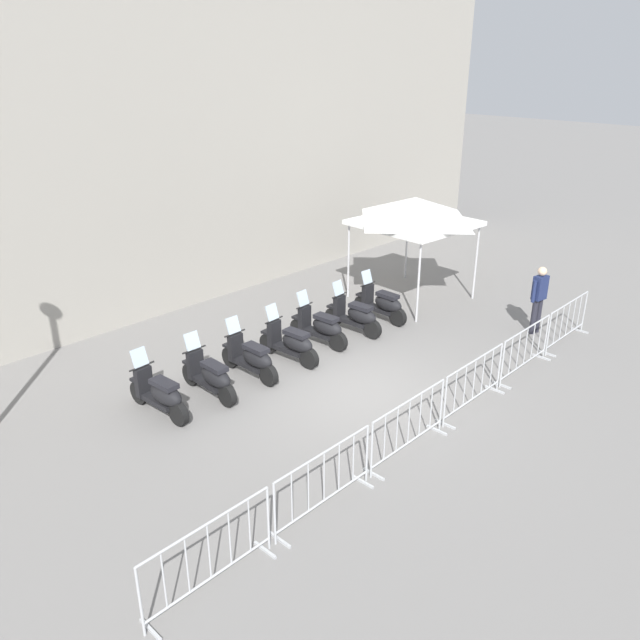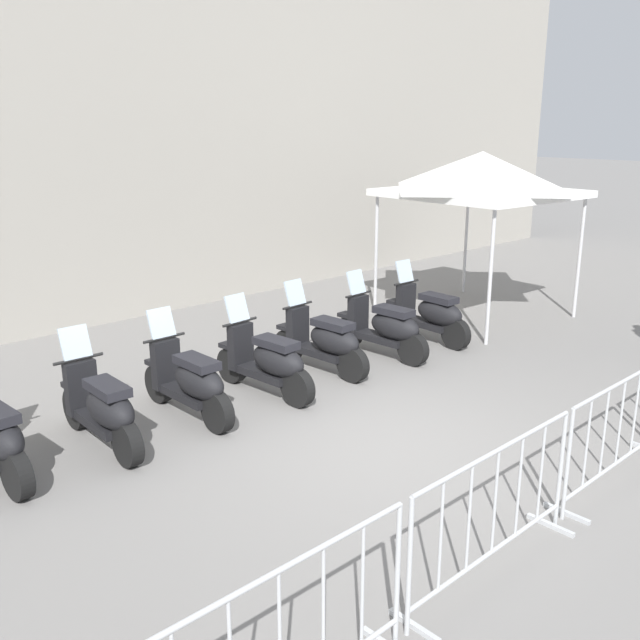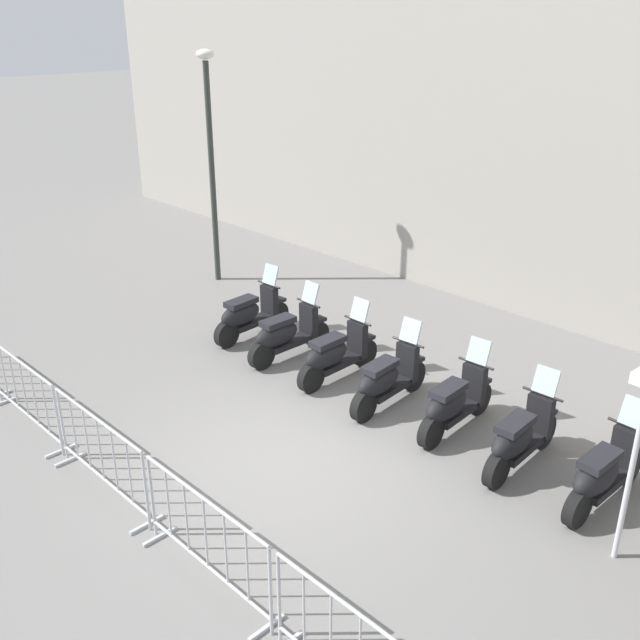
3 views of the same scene
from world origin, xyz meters
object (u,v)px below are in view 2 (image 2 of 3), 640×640
Objects in this scene: motorcycle_6 at (430,314)px; canopy_tent at (481,175)px; motorcycle_1 at (102,409)px; barrier_segment_3 at (619,432)px; motorcycle_2 at (190,382)px; barrier_segment_2 at (494,513)px; motorcycle_4 at (324,341)px; motorcycle_3 at (267,362)px; motorcycle_5 at (384,328)px.

motorcycle_6 is 0.59× the size of canopy_tent.
motorcycle_1 is 0.85× the size of barrier_segment_3.
motorcycle_2 and motorcycle_6 have the same top height.
motorcycle_2 is 4.12m from barrier_segment_2.
motorcycle_3 is at bearing -169.55° from motorcycle_4.
canopy_tent is (5.18, 0.82, 2.06)m from motorcycle_3.
motorcycle_2 is 6.68m from canopy_tent.
canopy_tent is (6.30, 0.83, 2.06)m from motorcycle_2.
motorcycle_4 is (3.34, 0.33, 0.00)m from motorcycle_1.
motorcycle_3 is 0.85× the size of barrier_segment_3.
canopy_tent is (2.95, 0.67, 2.06)m from motorcycle_5.
canopy_tent is at bearing 12.86° from motorcycle_5.
motorcycle_2 is at bearing -174.45° from motorcycle_4.
canopy_tent is at bearing 8.62° from motorcycle_4.
motorcycle_1 is 1.00× the size of motorcycle_3.
motorcycle_5 is at bearing 3.48° from motorcycle_1.
barrier_segment_2 is (-3.03, -4.26, 0.07)m from motorcycle_5.
motorcycle_2 is 1.00× the size of motorcycle_6.
barrier_segment_2 is at bearing -85.66° from motorcycle_2.
motorcycle_1 is 0.59× the size of canopy_tent.
motorcycle_1 is at bearing -174.39° from motorcycle_4.
motorcycle_6 is at bearing 64.45° from barrier_segment_3.
motorcycle_3 and motorcycle_6 have the same top height.
canopy_tent is (5.99, 4.94, 1.99)m from barrier_segment_2.
canopy_tent is (7.41, 0.95, 2.06)m from motorcycle_1.
motorcycle_2 is 2.24m from motorcycle_4.
barrier_segment_3 is at bearing 3.60° from barrier_segment_2.
motorcycle_4 is at bearing -179.02° from motorcycle_6.
barrier_segment_2 is (1.42, -3.99, 0.07)m from motorcycle_1.
motorcycle_2 is 3.35m from motorcycle_5.
barrier_segment_3 is at bearing -128.84° from canopy_tent.
motorcycle_1 is 5.58m from motorcycle_6.
barrier_segment_2 is 2.12m from barrier_segment_3.
motorcycle_6 reaches higher than barrier_segment_2.
motorcycle_2 is 0.85× the size of barrier_segment_2.
barrier_segment_2 is (-1.91, -4.32, 0.07)m from motorcycle_4.
barrier_segment_2 is at bearing -140.49° from canopy_tent.
motorcycle_4 is 4.19m from barrier_segment_3.
motorcycle_6 is 6.01m from barrier_segment_2.
motorcycle_2 is 1.00× the size of motorcycle_5.
motorcycle_3 and motorcycle_5 have the same top height.
motorcycle_4 is 4.61m from canopy_tent.
motorcycle_5 is at bearing -2.90° from motorcycle_4.
motorcycle_4 is 0.85× the size of barrier_segment_2.
motorcycle_3 is 1.00× the size of motorcycle_5.
barrier_segment_3 is 6.48m from canopy_tent.
motorcycle_4 and motorcycle_6 have the same top height.
canopy_tent reaches higher than motorcycle_5.
barrier_segment_3 is 0.70× the size of canopy_tent.
canopy_tent is at bearing 39.51° from barrier_segment_2.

